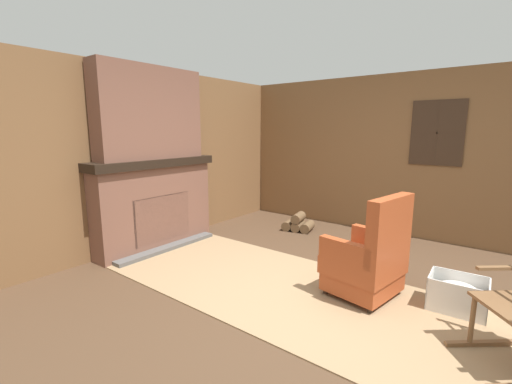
% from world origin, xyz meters
% --- Properties ---
extents(ground_plane, '(14.00, 14.00, 0.00)m').
position_xyz_m(ground_plane, '(0.00, 0.00, 0.00)').
color(ground_plane, '#4C3523').
extents(wood_panel_wall_left, '(0.06, 5.96, 2.48)m').
position_xyz_m(wood_panel_wall_left, '(-2.71, 0.00, 1.24)').
color(wood_panel_wall_left, brown).
rests_on(wood_panel_wall_left, ground).
extents(wood_panel_wall_back, '(5.96, 0.09, 2.48)m').
position_xyz_m(wood_panel_wall_back, '(0.01, 2.71, 1.25)').
color(wood_panel_wall_back, brown).
rests_on(wood_panel_wall_back, ground).
extents(fireplace_hearth, '(0.55, 1.84, 1.25)m').
position_xyz_m(fireplace_hearth, '(-2.50, 0.00, 0.62)').
color(fireplace_hearth, brown).
rests_on(fireplace_hearth, ground).
extents(chimney_breast, '(0.30, 1.53, 1.21)m').
position_xyz_m(chimney_breast, '(-2.51, 0.00, 1.85)').
color(chimney_breast, brown).
rests_on(chimney_breast, fireplace_hearth).
extents(area_rug, '(4.29, 1.71, 0.01)m').
position_xyz_m(area_rug, '(-0.29, -0.00, 0.01)').
color(area_rug, '#997A56').
rests_on(area_rug, ground).
extents(armchair, '(0.72, 0.76, 1.04)m').
position_xyz_m(armchair, '(0.38, 0.36, 0.37)').
color(armchair, '#A84723').
rests_on(armchair, ground).
extents(firewood_stack, '(0.53, 0.43, 0.29)m').
position_xyz_m(firewood_stack, '(-1.33, 1.91, 0.11)').
color(firewood_stack, brown).
rests_on(firewood_stack, ground).
extents(laundry_basket, '(0.49, 0.37, 0.32)m').
position_xyz_m(laundry_basket, '(1.14, 0.61, 0.16)').
color(laundry_basket, white).
rests_on(laundry_basket, ground).
extents(oil_lamp_vase, '(0.12, 0.12, 0.22)m').
position_xyz_m(oil_lamp_vase, '(-2.54, -0.55, 1.33)').
color(oil_lamp_vase, '#B24C42').
rests_on(oil_lamp_vase, fireplace_hearth).
extents(storage_case, '(0.14, 0.21, 0.12)m').
position_xyz_m(storage_case, '(-2.54, 0.40, 1.31)').
color(storage_case, black).
rests_on(storage_case, fireplace_hearth).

